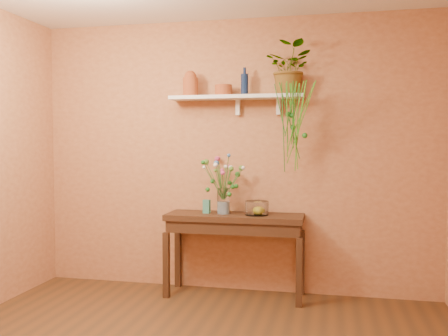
{
  "coord_description": "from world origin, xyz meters",
  "views": [
    {
      "loc": [
        0.95,
        -2.8,
        1.48
      ],
      "look_at": [
        0.0,
        1.55,
        1.25
      ],
      "focal_mm": 39.22,
      "sensor_mm": 36.0,
      "label": 1
    }
  ],
  "objects_px": {
    "sideboard": "(235,226)",
    "blue_bottle": "(245,84)",
    "terracotta_jug": "(190,84)",
    "spider_plant": "(291,69)",
    "bouquet": "(223,173)",
    "glass_bowl": "(257,209)",
    "glass_vase": "(223,203)"
  },
  "relations": [
    {
      "from": "sideboard",
      "to": "blue_bottle",
      "type": "xyz_separation_m",
      "value": [
        0.08,
        0.11,
        1.36
      ]
    },
    {
      "from": "terracotta_jug",
      "to": "spider_plant",
      "type": "distance_m",
      "value": 0.98
    },
    {
      "from": "bouquet",
      "to": "glass_bowl",
      "type": "bearing_deg",
      "value": -2.83
    },
    {
      "from": "sideboard",
      "to": "terracotta_jug",
      "type": "bearing_deg",
      "value": 171.14
    },
    {
      "from": "sideboard",
      "to": "terracotta_jug",
      "type": "distance_m",
      "value": 1.45
    },
    {
      "from": "spider_plant",
      "to": "glass_bowl",
      "type": "relative_size",
      "value": 2.19
    },
    {
      "from": "bouquet",
      "to": "sideboard",
      "type": "bearing_deg",
      "value": -4.1
    },
    {
      "from": "glass_vase",
      "to": "glass_bowl",
      "type": "xyz_separation_m",
      "value": [
        0.32,
        -0.01,
        -0.04
      ]
    },
    {
      "from": "blue_bottle",
      "to": "spider_plant",
      "type": "relative_size",
      "value": 0.55
    },
    {
      "from": "sideboard",
      "to": "terracotta_jug",
      "type": "height_order",
      "value": "terracotta_jug"
    },
    {
      "from": "blue_bottle",
      "to": "glass_bowl",
      "type": "height_order",
      "value": "blue_bottle"
    },
    {
      "from": "sideboard",
      "to": "blue_bottle",
      "type": "distance_m",
      "value": 1.37
    },
    {
      "from": "spider_plant",
      "to": "glass_vase",
      "type": "xyz_separation_m",
      "value": [
        -0.63,
        -0.11,
        -1.28
      ]
    },
    {
      "from": "blue_bottle",
      "to": "sideboard",
      "type": "bearing_deg",
      "value": -125.73
    },
    {
      "from": "terracotta_jug",
      "to": "glass_vase",
      "type": "relative_size",
      "value": 0.99
    },
    {
      "from": "sideboard",
      "to": "glass_vase",
      "type": "bearing_deg",
      "value": 179.39
    },
    {
      "from": "blue_bottle",
      "to": "glass_vase",
      "type": "relative_size",
      "value": 1.06
    },
    {
      "from": "bouquet",
      "to": "glass_bowl",
      "type": "height_order",
      "value": "bouquet"
    },
    {
      "from": "terracotta_jug",
      "to": "blue_bottle",
      "type": "height_order",
      "value": "blue_bottle"
    },
    {
      "from": "sideboard",
      "to": "spider_plant",
      "type": "xyz_separation_m",
      "value": [
        0.51,
        0.11,
        1.5
      ]
    },
    {
      "from": "spider_plant",
      "to": "glass_bowl",
      "type": "bearing_deg",
      "value": -157.76
    },
    {
      "from": "terracotta_jug",
      "to": "blue_bottle",
      "type": "distance_m",
      "value": 0.53
    },
    {
      "from": "sideboard",
      "to": "glass_bowl",
      "type": "relative_size",
      "value": 5.94
    },
    {
      "from": "sideboard",
      "to": "bouquet",
      "type": "distance_m",
      "value": 0.53
    },
    {
      "from": "glass_vase",
      "to": "glass_bowl",
      "type": "bearing_deg",
      "value": -1.64
    },
    {
      "from": "glass_bowl",
      "to": "sideboard",
      "type": "bearing_deg",
      "value": 177.83
    },
    {
      "from": "sideboard",
      "to": "spider_plant",
      "type": "distance_m",
      "value": 1.59
    },
    {
      "from": "sideboard",
      "to": "glass_bowl",
      "type": "distance_m",
      "value": 0.28
    },
    {
      "from": "terracotta_jug",
      "to": "glass_bowl",
      "type": "height_order",
      "value": "terracotta_jug"
    },
    {
      "from": "sideboard",
      "to": "glass_vase",
      "type": "height_order",
      "value": "glass_vase"
    },
    {
      "from": "blue_bottle",
      "to": "bouquet",
      "type": "distance_m",
      "value": 0.88
    },
    {
      "from": "bouquet",
      "to": "glass_bowl",
      "type": "xyz_separation_m",
      "value": [
        0.33,
        -0.02,
        -0.34
      ]
    }
  ]
}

